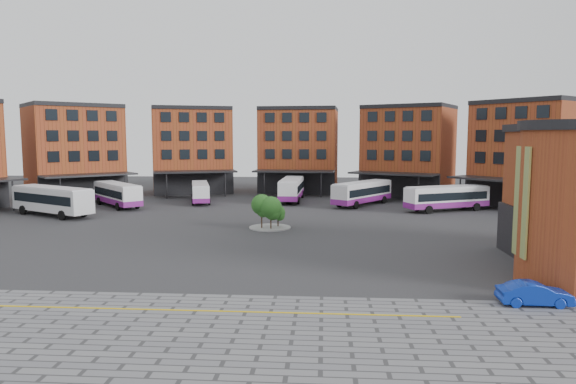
# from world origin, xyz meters

# --- Properties ---
(ground) EXTENTS (160.00, 160.00, 0.00)m
(ground) POSITION_xyz_m (0.00, 0.00, 0.00)
(ground) COLOR #28282B
(ground) RESTS_ON ground
(paving_zone) EXTENTS (50.00, 22.00, 0.02)m
(paving_zone) POSITION_xyz_m (2.00, -22.00, 0.01)
(paving_zone) COLOR slate
(paving_zone) RESTS_ON ground
(yellow_line) EXTENTS (26.00, 0.15, 0.02)m
(yellow_line) POSITION_xyz_m (2.00, -14.00, 0.03)
(yellow_line) COLOR gold
(yellow_line) RESTS_ON paving_zone
(main_building) EXTENTS (94.14, 42.48, 14.60)m
(main_building) POSITION_xyz_m (-4.77, 38.25, 7.23)
(main_building) COLOR maroon
(main_building) RESTS_ON ground
(tree_island) EXTENTS (4.40, 4.40, 3.66)m
(tree_island) POSITION_xyz_m (1.95, 11.39, 2.06)
(tree_island) COLOR gray
(tree_island) RESTS_ON ground
(bus_a) EXTENTS (12.30, 8.46, 3.52)m
(bus_a) POSITION_xyz_m (-25.27, 18.50, 2.09)
(bus_a) COLOR silver
(bus_a) RESTS_ON ground
(bus_b) EXTENTS (9.71, 10.27, 3.24)m
(bus_b) POSITION_xyz_m (-20.64, 26.94, 1.76)
(bus_b) COLOR silver
(bus_b) RESTS_ON ground
(bus_c) EXTENTS (4.88, 10.37, 2.85)m
(bus_c) POSITION_xyz_m (-10.38, 32.31, 1.54)
(bus_c) COLOR silver
(bus_c) RESTS_ON ground
(bus_d) EXTENTS (3.37, 12.10, 3.38)m
(bus_d) POSITION_xyz_m (2.83, 35.09, 1.83)
(bus_d) COLOR silver
(bus_d) RESTS_ON ground
(bus_e) EXTENTS (9.04, 11.07, 3.30)m
(bus_e) POSITION_xyz_m (13.04, 30.79, 1.79)
(bus_e) COLOR silver
(bus_e) RESTS_ON ground
(bus_f) EXTENTS (11.56, 7.16, 3.24)m
(bus_f) POSITION_xyz_m (23.54, 25.97, 1.75)
(bus_f) COLOR white
(bus_f) RESTS_ON ground
(blue_car) EXTENTS (4.07, 1.42, 1.34)m
(blue_car) POSITION_xyz_m (19.71, -11.66, 0.67)
(blue_car) COLOR #0C299D
(blue_car) RESTS_ON ground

